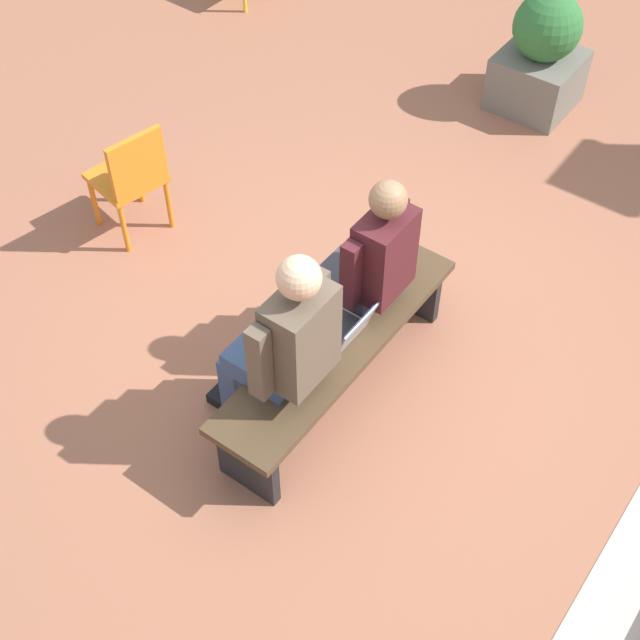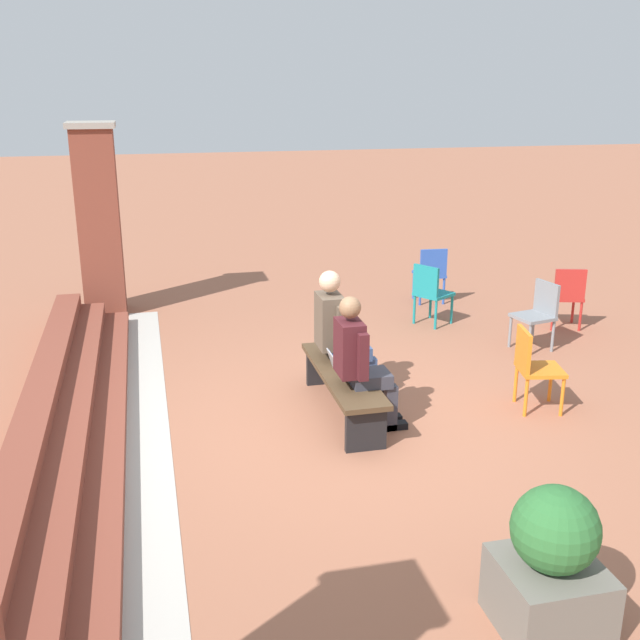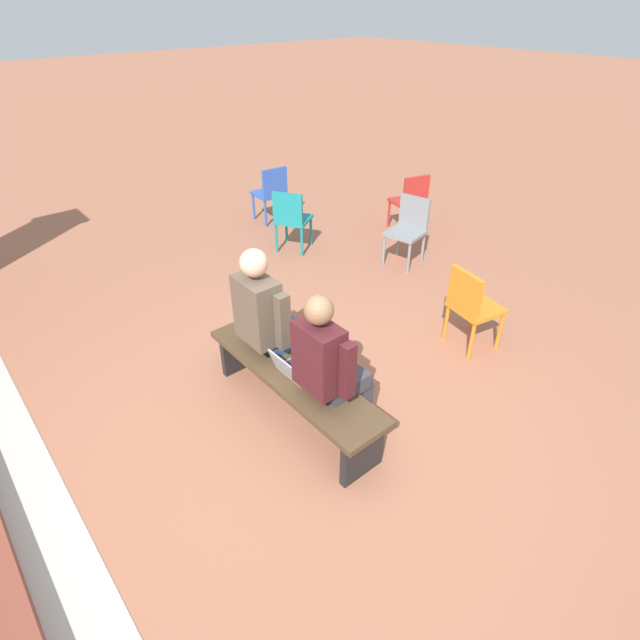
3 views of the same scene
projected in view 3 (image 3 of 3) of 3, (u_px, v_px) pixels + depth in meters
The scene contains 11 objects.
ground_plane at pixel (308, 438), 3.93m from camera, with size 60.00×60.00×0.00m, color #9E6047.
concrete_strip at pixel (56, 550), 3.14m from camera, with size 7.94×0.40×0.01m, color #B7B2A8.
bench at pixel (293, 381), 3.97m from camera, with size 1.80×0.44×0.45m.
person_student at pixel (330, 365), 3.57m from camera, with size 0.52×0.66×1.32m.
person_adult at pixel (270, 318), 4.04m from camera, with size 0.56×0.71×1.37m.
laptop at pixel (294, 369), 3.86m from camera, with size 0.32×0.29×0.21m.
plastic_chair_far_left at pixel (409, 227), 6.24m from camera, with size 0.50×0.50×0.84m.
plastic_chair_far_right at pixel (471, 304), 4.70m from camera, with size 0.50×0.50×0.84m.
plastic_chair_mid_courtyard at pixel (411, 199), 7.07m from camera, with size 0.52×0.52×0.84m.
plastic_chair_near_bench_right at pixel (291, 217), 6.51m from camera, with size 0.58×0.58×0.84m.
plastic_chair_by_pillar at pixel (271, 191), 7.37m from camera, with size 0.45×0.45×0.84m.
Camera 3 is at (-2.18, 1.71, 2.94)m, focal length 28.00 mm.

